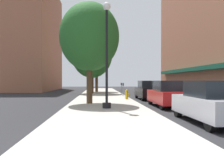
# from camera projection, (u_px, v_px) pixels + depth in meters

# --- Properties ---
(ground_plane) EXTENTS (90.00, 90.00, 0.00)m
(ground_plane) POSITION_uv_depth(u_px,v_px,m) (144.00, 98.00, 23.42)
(ground_plane) COLOR #232326
(sidewalk_slab) EXTENTS (4.80, 50.00, 0.12)m
(sidewalk_slab) POSITION_uv_depth(u_px,v_px,m) (102.00, 97.00, 24.19)
(sidewalk_slab) COLOR #A8A399
(sidewalk_slab) RESTS_ON ground
(building_far_background) EXTENTS (6.80, 18.00, 17.70)m
(building_far_background) POSITION_uv_depth(u_px,v_px,m) (36.00, 39.00, 41.42)
(building_far_background) COLOR #9E6047
(building_far_background) RESTS_ON ground
(lamppost) EXTENTS (0.48, 0.48, 5.90)m
(lamppost) POSITION_uv_depth(u_px,v_px,m) (107.00, 53.00, 13.47)
(lamppost) COLOR black
(lamppost) RESTS_ON sidewalk_slab
(fire_hydrant) EXTENTS (0.33, 0.26, 0.79)m
(fire_hydrant) POSITION_uv_depth(u_px,v_px,m) (127.00, 94.00, 20.17)
(fire_hydrant) COLOR gold
(fire_hydrant) RESTS_ON sidewalk_slab
(parking_meter_near) EXTENTS (0.14, 0.09, 1.31)m
(parking_meter_near) POSITION_uv_depth(u_px,v_px,m) (123.00, 88.00, 23.86)
(parking_meter_near) COLOR slate
(parking_meter_near) RESTS_ON sidewalk_slab
(parking_meter_far) EXTENTS (0.14, 0.09, 1.31)m
(parking_meter_far) POSITION_uv_depth(u_px,v_px,m) (121.00, 87.00, 25.71)
(parking_meter_far) COLOR slate
(parking_meter_far) RESTS_ON sidewalk_slab
(tree_near) EXTENTS (3.80, 3.80, 6.86)m
(tree_near) POSITION_uv_depth(u_px,v_px,m) (97.00, 58.00, 33.78)
(tree_near) COLOR #4C3823
(tree_near) RESTS_ON sidewalk_slab
(tree_mid) EXTENTS (4.92, 4.92, 7.54)m
(tree_mid) POSITION_uv_depth(u_px,v_px,m) (92.00, 55.00, 29.21)
(tree_mid) COLOR #422D1E
(tree_mid) RESTS_ON sidewalk_slab
(tree_far) EXTENTS (4.04, 4.04, 6.85)m
(tree_far) POSITION_uv_depth(u_px,v_px,m) (89.00, 37.00, 16.35)
(tree_far) COLOR #4C3823
(tree_far) RESTS_ON sidewalk_slab
(car_silver) EXTENTS (1.80, 4.30, 1.66)m
(car_silver) POSITION_uv_depth(u_px,v_px,m) (212.00, 102.00, 9.40)
(car_silver) COLOR black
(car_silver) RESTS_ON ground
(car_red) EXTENTS (1.80, 4.30, 1.66)m
(car_red) POSITION_uv_depth(u_px,v_px,m) (168.00, 94.00, 15.23)
(car_red) COLOR black
(car_red) RESTS_ON ground
(car_black) EXTENTS (1.80, 4.30, 1.66)m
(car_black) POSITION_uv_depth(u_px,v_px,m) (148.00, 90.00, 21.26)
(car_black) COLOR black
(car_black) RESTS_ON ground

